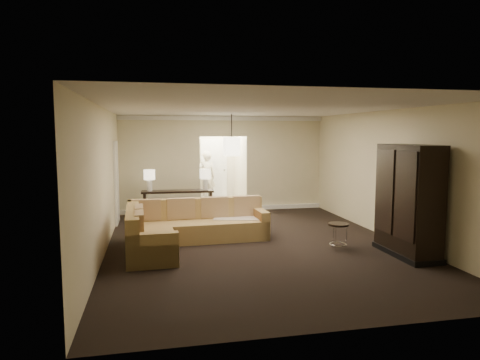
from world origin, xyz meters
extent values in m
plane|color=black|center=(0.00, 0.00, 0.00)|extent=(8.00, 8.00, 0.00)
cube|color=beige|center=(0.00, 4.00, 1.40)|extent=(6.00, 0.04, 2.80)
cube|color=beige|center=(0.00, -4.00, 1.40)|extent=(6.00, 0.04, 2.80)
cube|color=beige|center=(-3.00, 0.00, 1.40)|extent=(0.04, 8.00, 2.80)
cube|color=beige|center=(3.00, 0.00, 1.40)|extent=(0.04, 8.00, 2.80)
cube|color=silver|center=(0.00, 0.00, 2.80)|extent=(6.00, 8.00, 0.02)
cube|color=white|center=(0.00, 3.95, 2.73)|extent=(6.00, 0.10, 0.12)
cube|color=white|center=(0.00, 3.95, 0.06)|extent=(6.00, 0.10, 0.12)
cube|color=white|center=(-2.97, 2.80, 1.05)|extent=(0.05, 0.90, 2.10)
cube|color=silver|center=(0.00, 5.00, 0.00)|extent=(1.40, 2.00, 0.01)
cube|color=beige|center=(-0.70, 5.00, 1.40)|extent=(0.04, 2.00, 2.80)
cube|color=beige|center=(0.70, 5.00, 1.40)|extent=(0.04, 2.00, 2.80)
cube|color=beige|center=(0.00, 6.00, 1.40)|extent=(1.40, 0.04, 2.80)
cube|color=white|center=(0.00, 5.97, 1.05)|extent=(0.90, 0.05, 2.10)
cube|color=brown|center=(-1.13, 0.60, 0.21)|extent=(2.99, 0.98, 0.41)
cube|color=brown|center=(-2.13, -0.57, 0.21)|extent=(0.93, 1.41, 0.41)
cube|color=brown|center=(-1.14, 0.93, 0.64)|extent=(2.97, 0.33, 0.45)
cube|color=brown|center=(-2.47, -0.08, 0.64)|extent=(0.31, 2.37, 0.45)
cube|color=brown|center=(0.25, 0.64, 0.31)|extent=(0.22, 0.89, 0.61)
cube|color=brown|center=(-2.11, -1.16, 0.31)|extent=(0.89, 0.22, 0.61)
cube|color=#996F51|center=(-2.22, 0.84, 0.66)|extent=(0.62, 0.18, 0.45)
cube|color=#996F51|center=(-1.48, 0.87, 0.66)|extent=(0.62, 0.18, 0.45)
cube|color=#996F51|center=(-0.74, 0.89, 0.66)|extent=(0.62, 0.18, 0.45)
cube|color=#996F51|center=(0.00, 0.91, 0.66)|extent=(0.62, 0.18, 0.45)
cube|color=#996F51|center=(-2.35, 0.02, 0.66)|extent=(0.18, 0.60, 0.45)
cube|color=#996F51|center=(-2.33, -0.67, 0.66)|extent=(0.18, 0.60, 0.45)
cube|color=white|center=(-0.15, 1.00, 0.18)|extent=(1.18, 1.18, 0.37)
cube|color=white|center=(-0.15, 1.00, 0.40)|extent=(1.31, 1.31, 0.07)
cube|color=black|center=(-0.22, 0.96, 0.44)|extent=(0.09, 0.18, 0.02)
cube|color=beige|center=(0.04, 1.12, 0.44)|extent=(0.31, 0.37, 0.01)
cube|color=black|center=(-1.40, 3.20, 0.72)|extent=(1.96, 0.52, 0.05)
cube|color=black|center=(-2.28, 3.24, 0.35)|extent=(0.09, 0.40, 0.71)
cube|color=black|center=(-0.52, 3.16, 0.35)|extent=(0.09, 0.40, 0.71)
cube|color=black|center=(-1.40, 3.20, 0.11)|extent=(1.87, 0.47, 0.04)
cube|color=black|center=(2.60, -1.35, 1.04)|extent=(0.58, 1.39, 2.09)
cube|color=black|center=(2.30, -1.69, 1.19)|extent=(0.03, 0.62, 1.59)
cube|color=black|center=(2.30, -1.00, 1.19)|extent=(0.03, 0.62, 1.59)
cube|color=black|center=(2.60, -1.35, 0.05)|extent=(0.62, 1.45, 0.10)
cylinder|color=black|center=(1.52, -0.67, 0.50)|extent=(0.41, 0.41, 0.04)
torus|color=silver|center=(1.52, -0.67, 0.09)|extent=(0.34, 0.34, 0.02)
cylinder|color=silver|center=(1.68, -0.71, 0.24)|extent=(0.02, 0.02, 0.49)
cylinder|color=silver|center=(1.48, -0.51, 0.24)|extent=(0.02, 0.02, 0.49)
cylinder|color=silver|center=(1.41, -0.78, 0.24)|extent=(0.02, 0.02, 0.49)
cylinder|color=silver|center=(-2.15, 3.23, 0.90)|extent=(0.14, 0.14, 0.31)
cylinder|color=beige|center=(-2.15, 3.23, 1.19)|extent=(0.30, 0.30, 0.26)
cylinder|color=silver|center=(-0.65, 3.17, 0.90)|extent=(0.14, 0.14, 0.31)
cylinder|color=beige|center=(-0.65, 3.17, 1.19)|extent=(0.30, 0.30, 0.26)
cylinder|color=black|center=(0.00, 2.70, 2.50)|extent=(0.02, 0.02, 0.60)
cube|color=beige|center=(0.00, 2.70, 1.95)|extent=(0.38, 0.38, 0.48)
imported|color=beige|center=(-0.31, 5.60, 0.95)|extent=(0.76, 0.58, 1.89)
camera|label=1|loc=(-2.10, -8.42, 2.30)|focal=32.00mm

